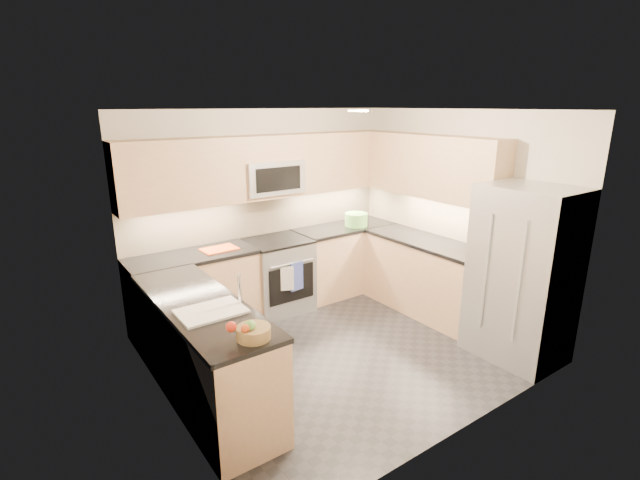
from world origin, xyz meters
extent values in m
cube|color=#232328|center=(0.00, 0.00, 0.00)|extent=(3.60, 3.20, 0.00)
cube|color=beige|center=(0.00, 0.00, 2.50)|extent=(3.60, 3.20, 0.02)
cube|color=beige|center=(0.00, 1.60, 1.25)|extent=(3.60, 0.02, 2.50)
cube|color=beige|center=(0.00, -1.60, 1.25)|extent=(3.60, 0.02, 2.50)
cube|color=beige|center=(-1.80, 0.00, 1.25)|extent=(0.02, 3.20, 2.50)
cube|color=beige|center=(1.80, 0.00, 1.25)|extent=(0.02, 3.20, 2.50)
cube|color=tan|center=(-1.09, 1.30, 0.45)|extent=(1.42, 0.60, 0.90)
cube|color=tan|center=(1.09, 1.30, 0.45)|extent=(1.42, 0.60, 0.90)
cube|color=tan|center=(1.50, 0.15, 0.45)|extent=(0.60, 1.70, 0.90)
cube|color=tan|center=(-1.50, 0.00, 0.45)|extent=(0.60, 2.00, 0.90)
cube|color=black|center=(-1.09, 1.30, 0.92)|extent=(1.42, 0.63, 0.04)
cube|color=black|center=(1.09, 1.30, 0.92)|extent=(1.42, 0.63, 0.04)
cube|color=black|center=(1.50, 0.15, 0.92)|extent=(0.63, 1.70, 0.04)
cube|color=black|center=(-1.50, 0.00, 0.92)|extent=(0.63, 2.00, 0.04)
cube|color=tan|center=(0.00, 1.43, 1.83)|extent=(3.60, 0.35, 0.75)
cube|color=tan|center=(1.62, 0.28, 1.83)|extent=(0.35, 1.95, 0.75)
cube|color=tan|center=(0.00, 1.60, 1.20)|extent=(3.60, 0.01, 0.51)
cube|color=tan|center=(1.80, 0.45, 1.20)|extent=(0.01, 2.30, 0.51)
cube|color=#929599|center=(0.00, 1.28, 0.46)|extent=(0.76, 0.65, 0.91)
cube|color=black|center=(0.00, 1.28, 0.92)|extent=(0.76, 0.65, 0.03)
cube|color=black|center=(0.00, 0.95, 0.45)|extent=(0.62, 0.02, 0.45)
cylinder|color=#B2B5BA|center=(0.00, 0.93, 0.72)|extent=(0.60, 0.02, 0.02)
cube|color=#A3A6AB|center=(0.00, 1.40, 1.70)|extent=(0.76, 0.40, 0.40)
cube|color=black|center=(0.00, 1.20, 1.70)|extent=(0.60, 0.01, 0.28)
cube|color=#A5A9AD|center=(1.45, -1.15, 0.90)|extent=(0.70, 0.90, 1.80)
cylinder|color=#B2B5BA|center=(1.08, -1.33, 0.95)|extent=(0.02, 0.02, 1.20)
cylinder|color=#B2B5BA|center=(1.08, -0.97, 0.95)|extent=(0.02, 0.02, 1.20)
cube|color=white|center=(-1.50, -0.25, 0.88)|extent=(0.52, 0.38, 0.16)
cylinder|color=silver|center=(-1.24, -0.25, 1.08)|extent=(0.03, 0.03, 0.28)
cylinder|color=#5EA647|center=(1.22, 1.21, 1.03)|extent=(0.41, 0.41, 0.18)
cube|color=#D54614|center=(-0.76, 1.29, 0.95)|extent=(0.41, 0.30, 0.01)
cylinder|color=olive|center=(-1.42, -0.83, 0.98)|extent=(0.25, 0.25, 0.09)
sphere|color=red|center=(-1.57, -0.79, 1.05)|extent=(0.08, 0.08, 0.08)
sphere|color=#75BC50|center=(-1.45, -0.84, 1.05)|extent=(0.08, 0.08, 0.08)
cube|color=silver|center=(-0.09, 0.91, 0.55)|extent=(0.15, 0.07, 0.30)
cube|color=#313D89|center=(0.05, 0.91, 0.55)|extent=(0.19, 0.04, 0.36)
sphere|color=#CB4816|center=(-1.50, -0.86, 1.05)|extent=(0.06, 0.06, 0.06)
camera|label=1|loc=(-2.76, -3.54, 2.55)|focal=26.00mm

